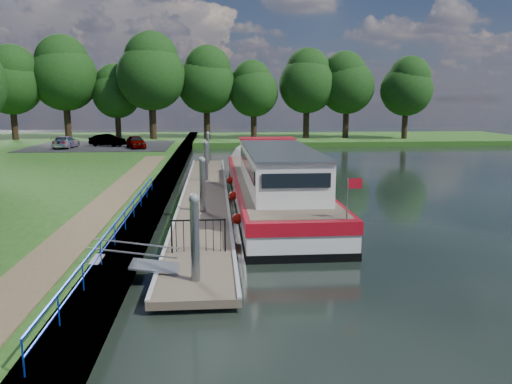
{
  "coord_description": "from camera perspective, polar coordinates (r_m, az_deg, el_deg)",
  "views": [
    {
      "loc": [
        0.62,
        -14.23,
        5.53
      ],
      "look_at": [
        2.42,
        7.85,
        1.4
      ],
      "focal_mm": 35.0,
      "sensor_mm": 36.0,
      "label": 1
    }
  ],
  "objects": [
    {
      "name": "bank_edge",
      "position": [
        29.85,
        -10.68,
        0.46
      ],
      "size": [
        1.1,
        90.0,
        0.78
      ],
      "primitive_type": "cube",
      "color": "#473D2D",
      "rests_on": "ground"
    },
    {
      "name": "horizon_trees",
      "position": [
        63.0,
        -6.85,
        12.69
      ],
      "size": [
        54.38,
        10.03,
        12.87
      ],
      "color": "#332316",
      "rests_on": "ground"
    },
    {
      "name": "carpark",
      "position": [
        53.71,
        -17.2,
        5.05
      ],
      "size": [
        14.0,
        12.0,
        0.06
      ],
      "primitive_type": "cube",
      "color": "black",
      "rests_on": "riverbank"
    },
    {
      "name": "barge",
      "position": [
        27.09,
        1.71,
        1.12
      ],
      "size": [
        4.36,
        21.15,
        4.78
      ],
      "color": "black",
      "rests_on": "ground"
    },
    {
      "name": "gate_panel",
      "position": [
        17.01,
        -6.61,
        -4.43
      ],
      "size": [
        1.85,
        0.05,
        1.15
      ],
      "color": "black",
      "rests_on": "ground"
    },
    {
      "name": "car_a",
      "position": [
        50.2,
        -13.56,
        5.61
      ],
      "size": [
        2.6,
        3.88,
        1.23
      ],
      "primitive_type": "imported",
      "rotation": [
        0.0,
        0.0,
        0.35
      ],
      "color": "#999999",
      "rests_on": "carpark"
    },
    {
      "name": "pontoon",
      "position": [
        27.76,
        -5.85,
        -0.6
      ],
      "size": [
        2.5,
        30.0,
        0.56
      ],
      "color": "brown",
      "rests_on": "ground"
    },
    {
      "name": "car_c",
      "position": [
        52.32,
        -20.92,
        5.37
      ],
      "size": [
        1.9,
        4.13,
        1.17
      ],
      "primitive_type": "imported",
      "rotation": [
        0.0,
        0.0,
        3.07
      ],
      "color": "#999999",
      "rests_on": "carpark"
    },
    {
      "name": "blue_fence",
      "position": [
        18.05,
        -15.3,
        -3.33
      ],
      "size": [
        0.04,
        18.04,
        0.72
      ],
      "color": "#0C2DBF",
      "rests_on": "riverbank"
    },
    {
      "name": "car_b",
      "position": [
        53.01,
        -16.61,
        5.69
      ],
      "size": [
        3.85,
        2.45,
        1.2
      ],
      "primitive_type": "imported",
      "rotation": [
        0.0,
        0.0,
        1.22
      ],
      "color": "#999999",
      "rests_on": "carpark"
    },
    {
      "name": "gangway",
      "position": [
        15.72,
        -13.58,
        -7.93
      ],
      "size": [
        2.58,
        1.0,
        0.92
      ],
      "color": "#A5A8AD",
      "rests_on": "ground"
    },
    {
      "name": "ground",
      "position": [
        15.28,
        -6.78,
        -10.74
      ],
      "size": [
        160.0,
        160.0,
        0.0
      ],
      "primitive_type": "plane",
      "color": "black",
      "rests_on": "ground"
    },
    {
      "name": "mooring_piles",
      "position": [
        27.57,
        -5.89,
        1.63
      ],
      "size": [
        0.3,
        27.3,
        3.55
      ],
      "color": "gray",
      "rests_on": "ground"
    },
    {
      "name": "footpath",
      "position": [
        23.27,
        -17.02,
        -1.63
      ],
      "size": [
        1.6,
        40.0,
        0.05
      ],
      "primitive_type": "cube",
      "color": "brown",
      "rests_on": "riverbank"
    },
    {
      "name": "far_bank",
      "position": [
        67.4,
        5.1,
        6.07
      ],
      "size": [
        60.0,
        18.0,
        0.6
      ],
      "primitive_type": "cube",
      "color": "#214C15",
      "rests_on": "ground"
    }
  ]
}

